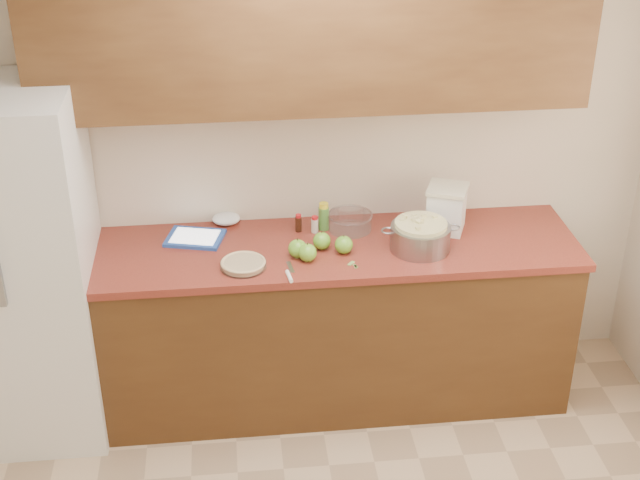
{
  "coord_description": "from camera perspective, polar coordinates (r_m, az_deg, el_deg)",
  "views": [
    {
      "loc": [
        -0.41,
        -2.4,
        3.07
      ],
      "look_at": [
        0.01,
        1.43,
        0.98
      ],
      "focal_mm": 50.0,
      "sensor_mm": 36.0,
      "label": 1
    }
  ],
  "objects": [
    {
      "name": "counter_run",
      "position": [
        4.69,
        -0.22,
        -5.3
      ],
      "size": [
        2.64,
        0.68,
        0.92
      ],
      "color": "#4B2E15",
      "rests_on": "ground"
    },
    {
      "name": "peel_c",
      "position": [
        4.36,
        -0.74,
        -0.99
      ],
      "size": [
        0.03,
        0.05,
        0.0
      ],
      "primitive_type": "cube",
      "rotation": [
        0.0,
        0.0,
        1.88
      ],
      "color": "#82AF55",
      "rests_on": "counter_run"
    },
    {
      "name": "tablet",
      "position": [
        4.55,
        -8.01,
        0.14
      ],
      "size": [
        0.32,
        0.27,
        0.02
      ],
      "rotation": [
        0.0,
        0.0,
        -0.26
      ],
      "color": "#234BA9",
      "rests_on": "counter_run"
    },
    {
      "name": "apple_front",
      "position": [
        4.3,
        -0.8,
        -0.82
      ],
      "size": [
        0.09,
        0.09,
        0.1
      ],
      "color": "#66AB2B",
      "rests_on": "counter_run"
    },
    {
      "name": "fridge",
      "position": [
        4.53,
        -18.64,
        -1.77
      ],
      "size": [
        0.7,
        0.7,
        1.8
      ],
      "primitive_type": "cube",
      "color": "white",
      "rests_on": "ground"
    },
    {
      "name": "vanilla_bottle",
      "position": [
        4.57,
        -1.39,
        1.09
      ],
      "size": [
        0.03,
        0.03,
        0.09
      ],
      "rotation": [
        0.0,
        0.0,
        0.26
      ],
      "color": "black",
      "rests_on": "counter_run"
    },
    {
      "name": "peel_f",
      "position": [
        4.29,
        2.0,
        -1.5
      ],
      "size": [
        0.04,
        0.04,
        0.0
      ],
      "primitive_type": "cube",
      "rotation": [
        0.0,
        0.0,
        0.88
      ],
      "color": "#82AF55",
      "rests_on": "counter_run"
    },
    {
      "name": "pie",
      "position": [
        4.27,
        -4.93,
        -1.55
      ],
      "size": [
        0.22,
        0.22,
        0.04
      ],
      "rotation": [
        0.0,
        0.0,
        0.35
      ],
      "color": "silver",
      "rests_on": "counter_run"
    },
    {
      "name": "peel_d",
      "position": [
        4.27,
        2.29,
        -1.68
      ],
      "size": [
        0.02,
        0.04,
        0.0
      ],
      "primitive_type": "cube",
      "rotation": [
        0.0,
        0.0,
        -1.23
      ],
      "color": "#82AF55",
      "rests_on": "counter_run"
    },
    {
      "name": "peel_b",
      "position": [
        4.27,
        2.29,
        -1.72
      ],
      "size": [
        0.01,
        0.03,
        0.0
      ],
      "primitive_type": "cube",
      "rotation": [
        0.0,
        0.0,
        -1.6
      ],
      "color": "#82AF55",
      "rests_on": "counter_run"
    },
    {
      "name": "paper_towel",
      "position": [
        4.67,
        -6.03,
        1.37
      ],
      "size": [
        0.15,
        0.13,
        0.06
      ],
      "primitive_type": "ellipsoid",
      "rotation": [
        0.0,
        0.0,
        0.05
      ],
      "color": "white",
      "rests_on": "counter_run"
    },
    {
      "name": "peel_a",
      "position": [
        4.32,
        -0.85,
        -1.27
      ],
      "size": [
        0.02,
        0.04,
        0.0
      ],
      "primitive_type": "cube",
      "rotation": [
        0.0,
        0.0,
        -1.68
      ],
      "color": "#82AF55",
      "rests_on": "counter_run"
    },
    {
      "name": "colander",
      "position": [
        4.42,
        6.44,
        0.25
      ],
      "size": [
        0.4,
        0.3,
        0.15
      ],
      "rotation": [
        0.0,
        0.0,
        0.22
      ],
      "color": "gray",
      "rests_on": "counter_run"
    },
    {
      "name": "upper_cabinets",
      "position": [
        4.2,
        -0.49,
        13.06
      ],
      "size": [
        2.6,
        0.34,
        0.7
      ],
      "primitive_type": "cube",
      "color": "brown",
      "rests_on": "room_shell"
    },
    {
      "name": "apple_extra",
      "position": [
        4.37,
        1.53,
        -0.31
      ],
      "size": [
        0.09,
        0.09,
        0.1
      ],
      "color": "#66AB2B",
      "rests_on": "counter_run"
    },
    {
      "name": "flour_canister",
      "position": [
        4.6,
        8.1,
        2.04
      ],
      "size": [
        0.25,
        0.25,
        0.24
      ],
      "rotation": [
        0.0,
        0.0,
        -0.39
      ],
      "color": "white",
      "rests_on": "counter_run"
    },
    {
      "name": "mixing_bowl",
      "position": [
        4.59,
        1.93,
        1.23
      ],
      "size": [
        0.24,
        0.24,
        0.09
      ],
      "rotation": [
        0.0,
        0.0,
        0.02
      ],
      "color": "silver",
      "rests_on": "counter_run"
    },
    {
      "name": "apple_center",
      "position": [
        4.4,
        0.12,
        -0.06
      ],
      "size": [
        0.09,
        0.09,
        0.1
      ],
      "color": "#66AB2B",
      "rests_on": "counter_run"
    },
    {
      "name": "paring_knife",
      "position": [
        4.19,
        -1.98,
        -2.26
      ],
      "size": [
        0.05,
        0.2,
        0.02
      ],
      "rotation": [
        0.0,
        0.0,
        0.13
      ],
      "color": "gray",
      "rests_on": "counter_run"
    },
    {
      "name": "cinnamon_shaker",
      "position": [
        4.56,
        -0.34,
        0.99
      ],
      "size": [
        0.04,
        0.04,
        0.09
      ],
      "rotation": [
        0.0,
        0.0,
        0.18
      ],
      "color": "beige",
      "rests_on": "counter_run"
    },
    {
      "name": "peel_e",
      "position": [
        4.35,
        -1.4,
        -1.04
      ],
      "size": [
        0.04,
        0.05,
        0.0
      ],
      "primitive_type": "cube",
      "rotation": [
        0.0,
        0.0,
        0.95
      ],
      "color": "#82AF55",
      "rests_on": "counter_run"
    },
    {
      "name": "room_shell",
      "position": [
        3.01,
        2.78,
        -7.55
      ],
      "size": [
        3.6,
        3.6,
        3.6
      ],
      "color": "tan",
      "rests_on": "ground"
    },
    {
      "name": "apple_left",
      "position": [
        4.33,
        -1.45,
        -0.55
      ],
      "size": [
        0.09,
        0.09,
        0.1
      ],
      "color": "#66AB2B",
      "rests_on": "counter_run"
    },
    {
      "name": "lemon_bottle",
      "position": [
        4.57,
        0.24,
        1.5
      ],
      "size": [
        0.05,
        0.05,
        0.15
      ],
      "rotation": [
        0.0,
        0.0,
        0.28
      ],
      "color": "#4C8C38",
      "rests_on": "counter_run"
    }
  ]
}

